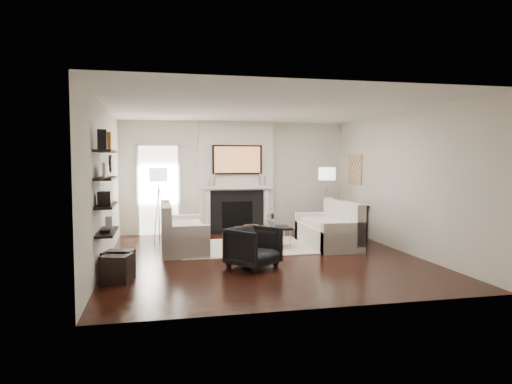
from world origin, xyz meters
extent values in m
plane|color=black|center=(0.00, 0.00, 0.00)|extent=(6.00, 6.00, 0.00)
plane|color=white|center=(0.00, 0.00, 2.70)|extent=(6.00, 6.00, 0.00)
plane|color=silver|center=(0.00, 3.00, 1.35)|extent=(5.50, 0.00, 5.50)
plane|color=silver|center=(0.00, -3.00, 1.35)|extent=(5.50, 0.00, 5.50)
plane|color=silver|center=(-2.75, 0.00, 1.35)|extent=(0.00, 6.00, 6.00)
plane|color=silver|center=(2.75, 0.00, 1.35)|extent=(0.00, 6.00, 6.00)
cube|color=silver|center=(0.00, 2.88, 1.35)|extent=(1.80, 0.25, 2.70)
cube|color=black|center=(0.00, 2.74, 0.52)|extent=(1.30, 0.02, 1.04)
cube|color=black|center=(0.00, 2.73, 0.45)|extent=(0.75, 0.02, 0.65)
cube|color=white|center=(-0.72, 2.71, 0.55)|extent=(0.12, 0.08, 1.10)
cube|color=white|center=(0.72, 2.71, 0.55)|extent=(0.12, 0.08, 1.10)
cube|color=white|center=(0.00, 2.69, 1.12)|extent=(1.70, 0.18, 0.07)
cube|color=black|center=(0.00, 2.71, 1.78)|extent=(1.20, 0.06, 0.70)
cube|color=#BF723F|center=(0.00, 2.68, 1.78)|extent=(1.10, 0.00, 0.62)
cylinder|color=silver|center=(-0.55, 2.70, 1.30)|extent=(0.04, 0.04, 0.30)
cylinder|color=silver|center=(-0.68, 2.70, 1.27)|extent=(0.04, 0.04, 0.24)
cylinder|color=silver|center=(0.55, 2.70, 1.30)|extent=(0.04, 0.04, 0.30)
cylinder|color=silver|center=(0.68, 2.70, 1.27)|extent=(0.04, 0.04, 0.24)
cube|color=white|center=(-1.85, 2.98, 1.05)|extent=(0.90, 0.02, 2.10)
cube|color=white|center=(-2.33, 2.96, 1.05)|extent=(0.06, 0.06, 2.16)
cube|color=white|center=(-1.37, 2.96, 1.05)|extent=(0.06, 0.06, 2.16)
cube|color=white|center=(-1.85, 2.96, 2.13)|extent=(1.02, 0.06, 0.06)
cube|color=beige|center=(-0.17, 0.98, 0.01)|extent=(2.60, 2.00, 0.01)
cube|color=beige|center=(-1.39, 0.94, 0.21)|extent=(0.85, 1.80, 0.42)
cube|color=beige|center=(-1.72, 0.94, 0.53)|extent=(0.18, 1.80, 0.80)
cube|color=beige|center=(-1.39, 0.13, 0.30)|extent=(0.85, 0.18, 0.60)
cube|color=beige|center=(-1.39, 1.75, 0.30)|extent=(0.85, 0.18, 0.60)
cube|color=beige|center=(-1.34, 0.94, 0.47)|extent=(0.63, 1.44, 0.10)
cube|color=#B06A15|center=(-1.72, 1.24, 0.73)|extent=(0.10, 0.42, 0.42)
cube|color=black|center=(-1.72, 0.64, 0.72)|extent=(0.10, 0.40, 0.40)
cube|color=beige|center=(1.54, 0.75, 0.21)|extent=(0.85, 1.80, 0.42)
cube|color=beige|center=(1.88, 0.75, 0.53)|extent=(0.18, 1.80, 0.80)
cube|color=beige|center=(1.54, -0.06, 0.30)|extent=(0.85, 0.18, 0.60)
cube|color=beige|center=(1.54, 1.56, 0.30)|extent=(0.85, 0.18, 0.60)
cube|color=beige|center=(1.49, 0.75, 0.47)|extent=(0.63, 1.44, 0.10)
cube|color=#B06A15|center=(1.88, 1.05, 0.73)|extent=(0.10, 0.42, 0.42)
cube|color=black|center=(1.88, 0.45, 0.72)|extent=(0.10, 0.40, 0.40)
cube|color=black|center=(0.20, 0.82, 0.40)|extent=(1.10, 0.55, 0.04)
cylinder|color=silver|center=(-0.30, 0.60, 0.19)|extent=(0.02, 0.02, 0.38)
cylinder|color=silver|center=(0.70, 0.60, 0.19)|extent=(0.02, 0.02, 0.38)
cylinder|color=silver|center=(-0.30, 1.04, 0.19)|extent=(0.02, 0.02, 0.38)
cylinder|color=silver|center=(0.70, 1.04, 0.19)|extent=(0.02, 0.02, 0.38)
cylinder|color=white|center=(0.35, 0.82, 0.56)|extent=(0.17, 0.17, 0.29)
cylinder|color=white|center=(0.35, 0.82, 0.50)|extent=(0.11, 0.11, 0.17)
cylinder|color=#C74921|center=(-0.05, 0.82, 0.45)|extent=(0.30, 0.30, 0.05)
imported|color=black|center=(-0.35, -0.77, 0.37)|extent=(0.98, 0.97, 0.74)
cylinder|color=silver|center=(-1.85, 2.23, 0.60)|extent=(0.02, 0.02, 1.20)
cylinder|color=white|center=(-1.85, 2.23, 1.45)|extent=(0.40, 0.40, 0.30)
cylinder|color=silver|center=(-1.74, 2.23, 0.60)|extent=(0.25, 0.02, 1.23)
cylinder|color=silver|center=(-1.91, 2.32, 0.60)|extent=(0.14, 0.22, 1.23)
cylinder|color=silver|center=(-1.91, 2.13, 0.60)|extent=(0.14, 0.22, 1.23)
cylinder|color=silver|center=(2.05, 2.12, 0.60)|extent=(0.02, 0.02, 1.20)
cylinder|color=white|center=(2.05, 2.12, 1.45)|extent=(0.40, 0.40, 0.30)
cylinder|color=silver|center=(2.16, 2.12, 0.60)|extent=(0.25, 0.02, 1.23)
cylinder|color=silver|center=(2.00, 2.22, 0.60)|extent=(0.14, 0.22, 1.23)
cylinder|color=silver|center=(1.99, 2.03, 0.60)|extent=(0.14, 0.22, 1.23)
cube|color=black|center=(2.57, 1.89, 0.73)|extent=(0.35, 1.20, 0.04)
cube|color=black|center=(2.57, 1.34, 0.35)|extent=(0.30, 0.04, 0.71)
cube|color=black|center=(2.57, 2.44, 0.35)|extent=(0.30, 0.04, 0.71)
cube|color=tan|center=(2.73, 2.05, 1.55)|extent=(0.03, 0.70, 0.70)
cube|color=black|center=(-2.62, -1.00, 0.70)|extent=(0.25, 1.00, 0.03)
cube|color=black|center=(-2.62, -1.00, 1.10)|extent=(0.25, 1.00, 0.04)
cube|color=black|center=(-2.62, -1.00, 1.50)|extent=(0.25, 1.00, 0.04)
cube|color=black|center=(-2.62, -1.00, 1.90)|extent=(0.25, 1.00, 0.04)
cube|color=black|center=(-2.62, -1.34, 2.06)|extent=(0.12, 0.10, 0.28)
cube|color=#B06A15|center=(-2.62, -0.77, 2.06)|extent=(0.12, 0.10, 0.28)
cube|color=white|center=(-2.62, -1.11, 1.63)|extent=(0.04, 0.30, 0.22)
cube|color=black|center=(-2.62, -0.81, 1.61)|extent=(0.04, 0.22, 0.18)
cube|color=black|center=(-2.62, -1.20, 1.22)|extent=(0.18, 0.25, 0.20)
cube|color=black|center=(-2.62, -0.88, 1.18)|extent=(0.15, 0.12, 0.12)
cube|color=black|center=(-2.62, -1.17, 0.74)|extent=(0.14, 0.20, 0.05)
cube|color=white|center=(-2.62, -0.70, 0.81)|extent=(0.10, 0.10, 0.18)
cylinder|color=black|center=(-2.73, 0.90, 1.70)|extent=(0.04, 0.34, 0.34)
cylinder|color=white|center=(-2.71, 0.90, 1.70)|extent=(0.01, 0.29, 0.29)
cube|color=black|center=(-2.47, -0.97, 0.20)|extent=(0.50, 0.50, 0.40)
cube|color=black|center=(-2.47, -1.24, 0.20)|extent=(0.49, 0.49, 0.40)
camera|label=1|loc=(-1.88, -8.04, 1.77)|focal=32.00mm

